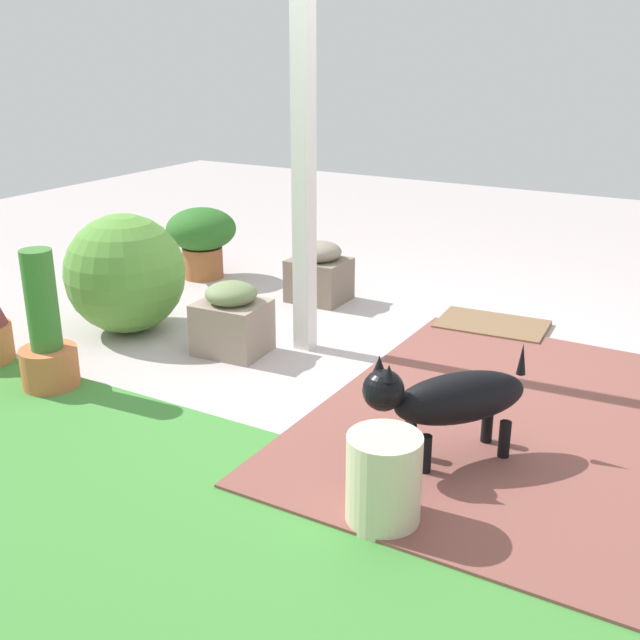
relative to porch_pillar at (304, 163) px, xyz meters
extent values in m
plane|color=#B6AAAA|center=(-0.41, 0.02, -1.11)|extent=(12.00, 12.00, 0.00)
cube|color=brown|center=(-1.40, 0.34, -1.10)|extent=(1.80, 2.40, 0.02)
cube|color=white|center=(0.00, 0.00, 0.00)|extent=(0.10, 0.10, 2.22)
cube|color=#7C6C5C|center=(0.39, -0.83, -0.96)|extent=(0.40, 0.35, 0.30)
ellipsoid|color=gray|center=(0.39, -0.83, -0.75)|extent=(0.32, 0.32, 0.14)
cube|color=gray|center=(0.33, 0.28, -0.96)|extent=(0.42, 0.37, 0.31)
ellipsoid|color=#6E8052|center=(0.33, 0.28, -0.75)|extent=(0.31, 0.31, 0.14)
sphere|color=#5A933B|center=(1.13, 0.31, -0.73)|extent=(0.76, 0.76, 0.76)
cylinder|color=#9E5A32|center=(1.47, -0.87, -0.99)|extent=(0.31, 0.31, 0.24)
ellipsoid|color=#296322|center=(1.47, -0.87, -0.72)|extent=(0.54, 0.54, 0.32)
cylinder|color=#C76A3D|center=(0.89, 1.17, -1.00)|extent=(0.30, 0.30, 0.22)
cylinder|color=#3C7530|center=(0.89, 1.17, -0.63)|extent=(0.17, 0.17, 0.54)
ellipsoid|color=black|center=(-1.28, 0.81, -0.81)|extent=(0.56, 0.61, 0.23)
sphere|color=black|center=(-1.04, 1.09, -0.72)|extent=(0.18, 0.18, 0.18)
cone|color=black|center=(-1.08, 1.12, -0.62)|extent=(0.05, 0.05, 0.07)
cone|color=black|center=(-1.00, 1.06, -0.62)|extent=(0.05, 0.05, 0.07)
cylinder|color=black|center=(-1.21, 1.00, -1.02)|extent=(0.05, 0.05, 0.19)
cylinder|color=black|center=(-1.10, 0.91, -1.02)|extent=(0.05, 0.05, 0.19)
cylinder|color=black|center=(-1.46, 0.71, -1.02)|extent=(0.05, 0.05, 0.19)
cylinder|color=black|center=(-1.35, 0.62, -1.02)|extent=(0.05, 0.05, 0.19)
cone|color=black|center=(-1.47, 0.58, -0.67)|extent=(0.04, 0.04, 0.15)
cylinder|color=beige|center=(-1.20, 1.40, -0.93)|extent=(0.29, 0.29, 0.37)
cube|color=brown|center=(-0.87, -0.91, -1.10)|extent=(0.72, 0.49, 0.03)
camera|label=1|loc=(-2.27, 3.71, 0.63)|focal=43.22mm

